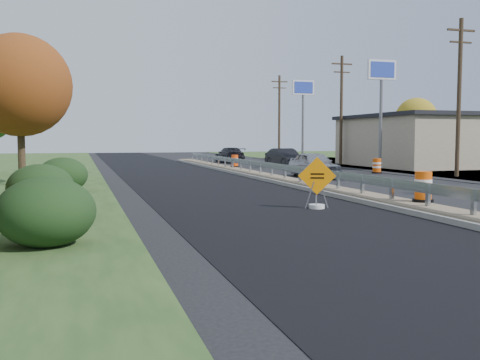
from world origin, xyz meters
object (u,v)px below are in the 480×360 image
object	(u,v)px
barrel_median_mid	(319,174)
car_dark_far	(230,155)
barrel_median_far	(235,161)
barrel_shoulder_mid	(296,161)
barrel_shoulder_far	(271,157)
caution_sign	(317,196)
car_dark_mid	(285,158)
barrel_median_near	(423,187)
car_silver	(314,165)
barrel_shoulder_near	(377,166)

from	to	relation	value
barrel_median_mid	car_dark_far	xyz separation A→B (m)	(2.94, 26.17, 0.11)
barrel_median_mid	barrel_median_far	xyz separation A→B (m)	(0.00, 14.29, 0.05)
barrel_shoulder_mid	barrel_shoulder_far	size ratio (longest dim) A/B	0.84
caution_sign	car_dark_mid	xyz separation A→B (m)	(8.55, 24.55, 0.32)
barrel_median_near	barrel_median_mid	xyz separation A→B (m)	(0.00, 8.06, -0.10)
barrel_shoulder_mid	car_dark_far	bearing A→B (deg)	114.57
barrel_median_mid	car_dark_mid	size ratio (longest dim) A/B	0.17
barrel_median_mid	car_silver	distance (m)	6.30
barrel_median_near	car_silver	world-z (taller)	car_silver
barrel_median_near	car_dark_mid	distance (m)	26.03
barrel_median_near	barrel_shoulder_near	bearing A→B (deg)	63.62
caution_sign	barrel_median_near	world-z (taller)	caution_sign
barrel_shoulder_mid	caution_sign	bearing A→B (deg)	-111.21
barrel_median_near	barrel_shoulder_mid	bearing A→B (deg)	76.18
barrel_shoulder_near	car_dark_far	xyz separation A→B (m)	(-5.11, 18.01, 0.25)
barrel_median_near	barrel_shoulder_far	size ratio (longest dim) A/B	1.06
barrel_median_far	barrel_shoulder_near	bearing A→B (deg)	-37.27
barrel_shoulder_mid	car_dark_mid	distance (m)	1.67
car_dark_far	barrel_median_near	bearing A→B (deg)	86.11
car_silver	car_dark_mid	bearing A→B (deg)	77.10
car_dark_mid	car_dark_far	bearing A→B (deg)	99.68
barrel_shoulder_near	car_dark_far	world-z (taller)	car_dark_far
barrel_shoulder_far	car_silver	size ratio (longest dim) A/B	0.21
barrel_shoulder_far	car_dark_mid	xyz separation A→B (m)	(-2.48, -10.09, 0.30)
barrel_median_far	car_dark_mid	bearing A→B (deg)	31.50
barrel_median_far	car_silver	xyz separation A→B (m)	(2.44, -8.47, 0.11)
barrel_median_mid	barrel_shoulder_mid	size ratio (longest dim) A/B	0.99
caution_sign	car_silver	size ratio (longest dim) A/B	0.38
barrel_shoulder_near	car_dark_far	size ratio (longest dim) A/B	0.20
barrel_shoulder_near	barrel_shoulder_mid	size ratio (longest dim) A/B	1.24
barrel_median_mid	barrel_shoulder_near	size ratio (longest dim) A/B	0.80
barrel_median_mid	car_silver	bearing A→B (deg)	67.27
barrel_median_near	barrel_shoulder_far	world-z (taller)	barrel_median_near
barrel_shoulder_near	car_dark_mid	size ratio (longest dim) A/B	0.22
caution_sign	barrel_shoulder_far	distance (m)	36.36
caution_sign	barrel_median_near	xyz separation A→B (m)	(3.38, -0.96, 0.28)
car_dark_mid	barrel_shoulder_mid	bearing A→B (deg)	29.97
barrel_median_mid	barrel_shoulder_far	world-z (taller)	barrel_median_mid
barrel_median_mid	barrel_shoulder_mid	distance (m)	19.49
car_silver	car_dark_far	world-z (taller)	car_silver
barrel_shoulder_near	barrel_median_near	bearing A→B (deg)	-116.38
barrel_shoulder_far	barrel_shoulder_mid	bearing A→B (deg)	-97.09
car_silver	car_dark_far	distance (m)	20.37
barrel_median_far	car_dark_far	bearing A→B (deg)	76.11
barrel_shoulder_near	barrel_shoulder_far	xyz separation A→B (m)	(-0.40, 19.38, -0.02)
barrel_median_near	barrel_median_mid	size ratio (longest dim) A/B	1.27
barrel_shoulder_far	car_dark_far	bearing A→B (deg)	-163.79
barrel_shoulder_near	barrel_median_far	bearing A→B (deg)	142.73
caution_sign	barrel_shoulder_far	xyz separation A→B (m)	(11.03, 34.64, 0.02)
barrel_median_mid	car_dark_mid	bearing A→B (deg)	73.51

